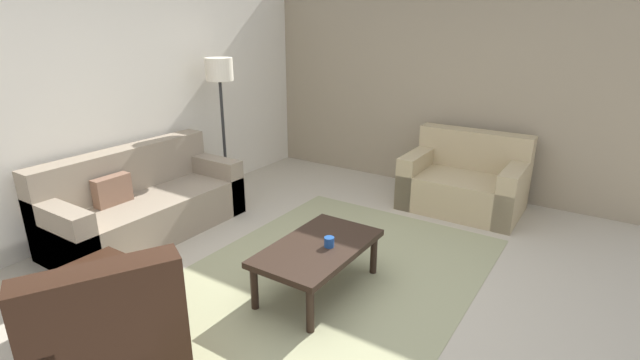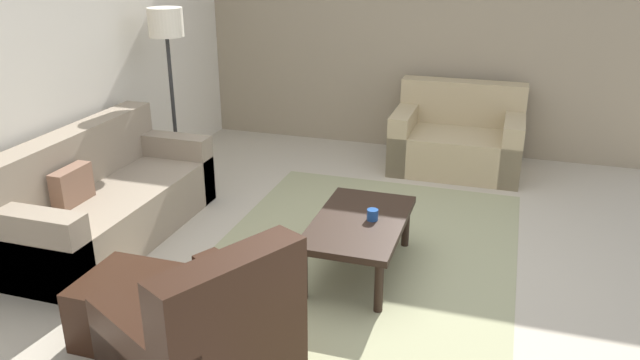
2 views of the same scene
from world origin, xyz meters
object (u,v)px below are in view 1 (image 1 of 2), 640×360
Objects in this scene: armchair_leather at (111,349)px; lamp_standing at (220,84)px; couch_main at (142,205)px; cup at (329,242)px; couch_loveseat at (465,183)px; ottoman at (101,295)px; coffee_table at (318,251)px.

armchair_leather is 0.63× the size of lamp_standing.
couch_main is 24.21× the size of cup.
couch_loveseat is at bearing -63.12° from lamp_standing.
lamp_standing is (1.13, 2.24, 0.96)m from cup.
ottoman is 0.51× the size of coffee_table.
coffee_table is at bearing -13.94° from armchair_leather.
coffee_table is 0.64× the size of lamp_standing.
couch_main is 1.80× the size of coffee_table.
armchair_leather is 1.93× the size of ottoman.
armchair_leather is at bearing -147.49° from lamp_standing.
cup is (1.62, -0.48, 0.14)m from armchair_leather.
couch_main reaches higher than ottoman.
ottoman is (-3.69, 1.58, -0.10)m from couch_loveseat.
coffee_table is (-2.48, 0.45, 0.06)m from couch_loveseat.
armchair_leather is at bearing 163.34° from cup.
couch_loveseat is at bearing -23.19° from ottoman.
lamp_standing is at bearing 63.18° from cup.
couch_loveseat reaches higher than ottoman.
couch_loveseat is 0.77× the size of lamp_standing.
armchair_leather reaches higher than couch_loveseat.
coffee_table is (0.08, -2.15, 0.06)m from couch_main.
cup is (-2.45, 0.36, 0.15)m from couch_loveseat.
lamp_standing is at bearing 61.66° from coffee_table.
ottoman is at bearing 135.42° from cup.
cup is (1.24, -1.22, 0.25)m from ottoman.
couch_loveseat reaches higher than cup.
armchair_leather is (-1.51, -1.75, 0.01)m from couch_main.
armchair_leather is at bearing 168.25° from couch_loveseat.
ottoman is at bearing 156.81° from couch_loveseat.
cup is (0.03, -0.09, 0.09)m from coffee_table.
couch_main is 3.53× the size of ottoman.
lamp_standing reaches higher than coffee_table.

